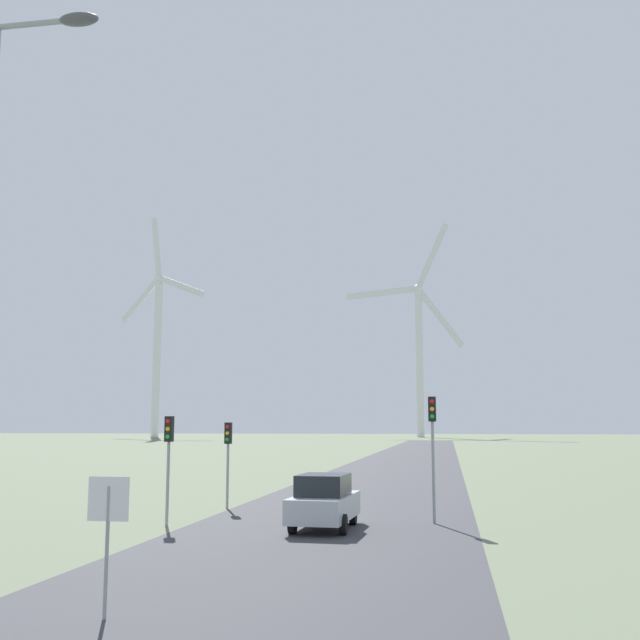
# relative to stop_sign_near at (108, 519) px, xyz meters

# --- Properties ---
(road_surface) EXTENTS (10.00, 240.00, 0.01)m
(road_surface) POSITION_rel_stop_sign_near_xyz_m (2.13, 39.92, -1.77)
(road_surface) COLOR #38383D
(road_surface) RESTS_ON ground
(stop_sign_near) EXTENTS (0.81, 0.07, 2.54)m
(stop_sign_near) POSITION_rel_stop_sign_near_xyz_m (0.00, 0.00, 0.00)
(stop_sign_near) COLOR #93999E
(stop_sign_near) RESTS_ON ground
(traffic_light_post_near_left) EXTENTS (0.28, 0.34, 3.79)m
(traffic_light_post_near_left) POSITION_rel_stop_sign_near_xyz_m (-3.58, 12.29, 1.01)
(traffic_light_post_near_left) COLOR #93999E
(traffic_light_post_near_left) RESTS_ON ground
(traffic_light_post_near_right) EXTENTS (0.28, 0.34, 4.51)m
(traffic_light_post_near_right) POSITION_rel_stop_sign_near_xyz_m (5.64, 14.40, 1.51)
(traffic_light_post_near_right) COLOR #93999E
(traffic_light_post_near_right) RESTS_ON ground
(traffic_light_post_mid_left) EXTENTS (0.28, 0.34, 3.59)m
(traffic_light_post_mid_left) POSITION_rel_stop_sign_near_xyz_m (-3.05, 17.82, 0.87)
(traffic_light_post_mid_left) COLOR #93999E
(traffic_light_post_mid_left) RESTS_ON ground
(car_approaching) EXTENTS (2.00, 4.19, 1.83)m
(car_approaching) POSITION_rel_stop_sign_near_xyz_m (2.00, 12.32, -0.86)
(car_approaching) COLOR #B7BCC1
(car_approaching) RESTS_ON ground
(wind_turbine_far_left) EXTENTS (30.72, 13.62, 65.72)m
(wind_turbine_far_left) POSITION_rel_stop_sign_near_xyz_m (-77.53, 193.82, 27.02)
(wind_turbine_far_left) COLOR silver
(wind_turbine_far_left) RESTS_ON ground
(wind_turbine_left) EXTENTS (34.19, 3.49, 62.99)m
(wind_turbine_left) POSITION_rel_stop_sign_near_xyz_m (-1.67, 205.10, 25.47)
(wind_turbine_left) COLOR silver
(wind_turbine_left) RESTS_ON ground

